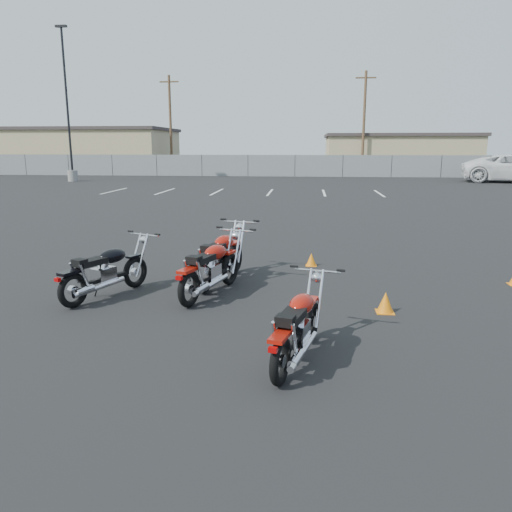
# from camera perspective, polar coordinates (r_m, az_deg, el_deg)

# --- Properties ---
(ground) EXTENTS (120.00, 120.00, 0.00)m
(ground) POSITION_cam_1_polar(r_m,az_deg,el_deg) (8.35, -1.79, -5.21)
(ground) COLOR black
(ground) RESTS_ON ground
(motorcycle_front_red) EXTENTS (0.96, 2.18, 1.07)m
(motorcycle_front_red) POSITION_cam_1_polar(r_m,az_deg,el_deg) (9.39, -4.04, -0.17)
(motorcycle_front_red) COLOR black
(motorcycle_front_red) RESTS_ON ground
(motorcycle_second_black) EXTENTS (1.23, 1.96, 0.99)m
(motorcycle_second_black) POSITION_cam_1_polar(r_m,az_deg,el_deg) (8.86, -16.81, -1.70)
(motorcycle_second_black) COLOR black
(motorcycle_second_black) RESTS_ON ground
(motorcycle_third_red) EXTENTS (1.08, 2.10, 1.04)m
(motorcycle_third_red) POSITION_cam_1_polar(r_m,az_deg,el_deg) (8.61, -5.17, -1.45)
(motorcycle_third_red) COLOR black
(motorcycle_third_red) RESTS_ON ground
(motorcycle_rear_red) EXTENTS (0.90, 1.93, 0.95)m
(motorcycle_rear_red) POSITION_cam_1_polar(r_m,az_deg,el_deg) (6.01, 4.83, -8.06)
(motorcycle_rear_red) COLOR black
(motorcycle_rear_red) RESTS_ON ground
(training_cone_near) EXTENTS (0.23, 0.23, 0.28)m
(training_cone_near) POSITION_cam_1_polar(r_m,az_deg,el_deg) (10.84, 6.33, -0.39)
(training_cone_near) COLOR orange
(training_cone_near) RESTS_ON ground
(training_cone_far) EXTENTS (0.27, 0.27, 0.33)m
(training_cone_far) POSITION_cam_1_polar(r_m,az_deg,el_deg) (8.03, 14.57, -5.14)
(training_cone_far) COLOR orange
(training_cone_far) RESTS_ON ground
(light_pole_west) EXTENTS (0.80, 0.70, 10.68)m
(light_pole_west) POSITION_cam_1_polar(r_m,az_deg,el_deg) (39.30, -20.48, 12.10)
(light_pole_west) COLOR gray
(light_pole_west) RESTS_ON ground
(chainlink_fence) EXTENTS (80.06, 0.06, 1.80)m
(chainlink_fence) POSITION_cam_1_polar(r_m,az_deg,el_deg) (42.93, 4.47, 10.24)
(chainlink_fence) COLOR slate
(chainlink_fence) RESTS_ON ground
(tan_building_west) EXTENTS (18.40, 10.40, 4.30)m
(tan_building_west) POSITION_cam_1_polar(r_m,az_deg,el_deg) (54.96, -19.38, 11.38)
(tan_building_west) COLOR tan
(tan_building_west) RESTS_ON ground
(tan_building_east) EXTENTS (14.40, 9.40, 3.70)m
(tan_building_east) POSITION_cam_1_polar(r_m,az_deg,el_deg) (52.65, 15.91, 11.26)
(tan_building_east) COLOR tan
(tan_building_east) RESTS_ON ground
(utility_pole_b) EXTENTS (1.80, 0.24, 9.00)m
(utility_pole_b) POSITION_cam_1_polar(r_m,az_deg,el_deg) (49.68, -9.75, 14.77)
(utility_pole_b) COLOR #4E3724
(utility_pole_b) RESTS_ON ground
(utility_pole_c) EXTENTS (1.80, 0.24, 9.00)m
(utility_pole_c) POSITION_cam_1_polar(r_m,az_deg,el_deg) (47.19, 12.24, 14.80)
(utility_pole_c) COLOR #4E3724
(utility_pole_c) RESTS_ON ground
(parking_line_stripes) EXTENTS (15.12, 4.00, 0.01)m
(parking_line_stripes) POSITION_cam_1_polar(r_m,az_deg,el_deg) (28.23, -1.46, 7.31)
(parking_line_stripes) COLOR silver
(parking_line_stripes) RESTS_ON ground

